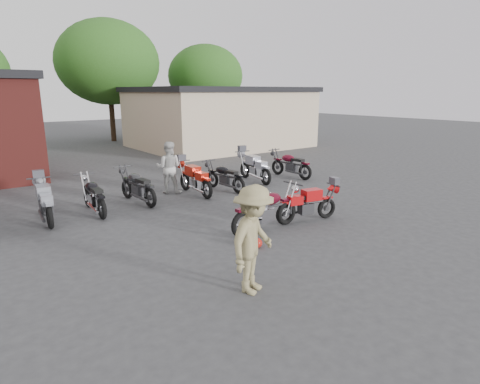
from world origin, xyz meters
TOP-DOWN VIEW (x-y plane):
  - ground at (0.00, 0.00)m, footprint 90.00×90.00m
  - stucco_building at (8.50, 15.00)m, footprint 10.00×8.00m
  - tree_2 at (4.00, 22.00)m, footprint 7.04×7.04m
  - tree_3 at (12.00, 22.00)m, footprint 6.08×6.08m
  - vintage_motorcycle at (0.15, 0.70)m, footprint 2.19×0.82m
  - sportbike at (1.55, 0.58)m, footprint 1.96×1.00m
  - helmet at (-0.83, -0.07)m, footprint 0.33×0.33m
  - person_light at (0.02, 5.80)m, footprint 1.13×1.10m
  - person_tan at (-2.20, -1.62)m, footprint 1.47×1.20m
  - row_bike_1 at (-4.23, 5.02)m, footprint 0.87×2.11m
  - row_bike_2 at (-2.90, 4.98)m, footprint 0.76×2.05m
  - row_bike_3 at (-1.42, 5.25)m, footprint 0.86×2.13m
  - row_bike_4 at (0.62, 5.07)m, footprint 0.73×2.08m
  - row_bike_5 at (1.78, 4.93)m, footprint 0.89×1.99m
  - row_bike_6 at (3.60, 5.41)m, footprint 0.96×2.20m
  - row_bike_7 at (5.31, 5.13)m, footprint 0.86×2.12m

SIDE VIEW (x-z plane):
  - ground at x=0.00m, z-range 0.00..0.00m
  - helmet at x=-0.83m, z-range 0.00..0.24m
  - sportbike at x=1.55m, z-range 0.00..1.08m
  - row_bike_5 at x=1.78m, z-range 0.00..1.11m
  - row_bike_2 at x=-2.90m, z-range 0.00..1.17m
  - row_bike_1 at x=-4.23m, z-range 0.00..1.19m
  - row_bike_4 at x=0.62m, z-range 0.00..1.19m
  - row_bike_7 at x=5.31m, z-range 0.00..1.20m
  - row_bike_3 at x=-1.42m, z-range 0.00..1.20m
  - row_bike_6 at x=3.60m, z-range 0.00..1.23m
  - vintage_motorcycle at x=0.15m, z-range 0.00..1.25m
  - person_light at x=0.02m, z-range 0.00..1.83m
  - person_tan at x=-2.20m, z-range 0.00..1.97m
  - stucco_building at x=8.50m, z-range 0.00..3.50m
  - tree_3 at x=12.00m, z-range 0.00..7.60m
  - tree_2 at x=4.00m, z-range 0.00..8.80m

